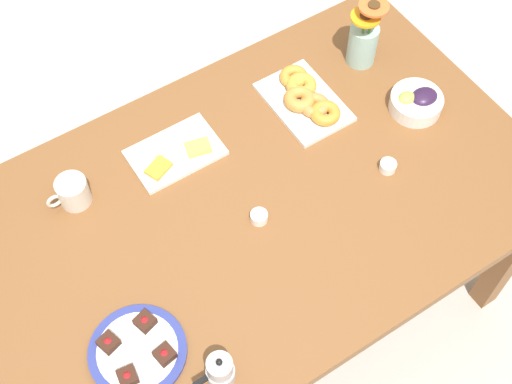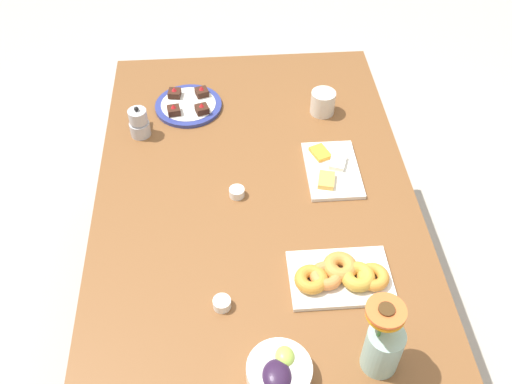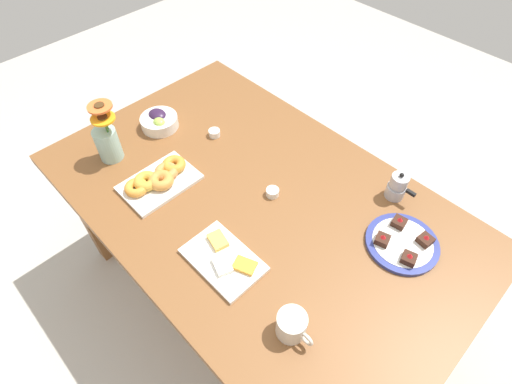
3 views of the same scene
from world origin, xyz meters
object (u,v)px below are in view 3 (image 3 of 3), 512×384
object	(u,v)px
jam_cup_honey	(214,133)
flower_vase	(107,141)
coffee_mug	(292,325)
dessert_plate	(402,243)
jam_cup_berry	(272,192)
moka_pot	(397,187)
grape_bowl	(159,121)
dining_table	(256,213)
cheese_platter	(224,259)
croissant_platter	(158,179)

from	to	relation	value
jam_cup_honey	flower_vase	world-z (taller)	flower_vase
coffee_mug	dessert_plate	bearing A→B (deg)	82.89
coffee_mug	flower_vase	size ratio (longest dim) A/B	0.49
jam_cup_berry	moka_pot	world-z (taller)	moka_pot
grape_bowl	jam_cup_honey	bearing A→B (deg)	31.77
grape_bowl	dining_table	bearing A→B (deg)	1.28
jam_cup_berry	dessert_plate	bearing A→B (deg)	18.84
moka_pot	flower_vase	bearing A→B (deg)	-144.86
cheese_platter	jam_cup_honey	world-z (taller)	cheese_platter
jam_cup_berry	cheese_platter	bearing A→B (deg)	-74.78
coffee_mug	cheese_platter	bearing A→B (deg)	177.05
cheese_platter	jam_cup_berry	distance (m)	0.32
dining_table	jam_cup_honey	bearing A→B (deg)	162.53
grape_bowl	moka_pot	world-z (taller)	moka_pot
moka_pot	jam_cup_honey	bearing A→B (deg)	-160.01
jam_cup_honey	dessert_plate	world-z (taller)	dessert_plate
coffee_mug	cheese_platter	world-z (taller)	coffee_mug
moka_pot	dessert_plate	bearing A→B (deg)	-49.94
croissant_platter	dessert_plate	bearing A→B (deg)	27.95
grape_bowl	jam_cup_berry	world-z (taller)	grape_bowl
coffee_mug	grape_bowl	bearing A→B (deg)	165.60
grape_bowl	coffee_mug	bearing A→B (deg)	-14.40
dining_table	grape_bowl	xyz separation A→B (m)	(-0.58, -0.01, 0.12)
coffee_mug	jam_cup_berry	xyz separation A→B (m)	(-0.39, 0.33, -0.03)
cheese_platter	dessert_plate	distance (m)	0.59
dining_table	grape_bowl	bearing A→B (deg)	-178.72
dining_table	coffee_mug	distance (m)	0.52
moka_pot	dining_table	bearing A→B (deg)	-132.37
coffee_mug	moka_pot	size ratio (longest dim) A/B	1.03
dining_table	cheese_platter	size ratio (longest dim) A/B	6.15
grape_bowl	croissant_platter	xyz separation A→B (m)	(0.27, -0.20, -0.01)
cheese_platter	dessert_plate	xyz separation A→B (m)	(0.37, 0.47, 0.00)
jam_cup_berry	flower_vase	size ratio (longest dim) A/B	0.19
croissant_platter	flower_vase	bearing A→B (deg)	-168.61
grape_bowl	cheese_platter	xyz separation A→B (m)	(0.69, -0.24, -0.02)
dessert_plate	flower_vase	xyz separation A→B (m)	(-1.04, -0.47, 0.08)
dining_table	cheese_platter	bearing A→B (deg)	-66.13
coffee_mug	jam_cup_honey	world-z (taller)	coffee_mug
dining_table	flower_vase	distance (m)	0.64
dessert_plate	moka_pot	size ratio (longest dim) A/B	2.04
jam_cup_berry	dessert_plate	distance (m)	0.48
jam_cup_honey	dessert_plate	bearing A→B (deg)	6.43
flower_vase	cheese_platter	bearing A→B (deg)	0.34
moka_pot	grape_bowl	bearing A→B (deg)	-157.13
dining_table	dessert_plate	distance (m)	0.53
grape_bowl	moka_pot	xyz separation A→B (m)	(0.92, 0.39, 0.02)
dessert_plate	moka_pot	bearing A→B (deg)	130.06
coffee_mug	croissant_platter	size ratio (longest dim) A/B	0.44
coffee_mug	grape_bowl	xyz separation A→B (m)	(-1.00, 0.26, -0.01)
croissant_platter	flower_vase	size ratio (longest dim) A/B	1.12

